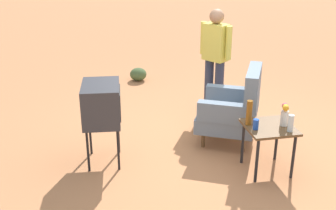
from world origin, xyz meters
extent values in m
plane|color=#C17A4C|center=(0.00, 0.00, 0.00)|extent=(60.00, 60.00, 0.00)
cylinder|color=brown|center=(-0.43, -0.06, 0.11)|extent=(0.05, 0.05, 0.22)
cylinder|color=brown|center=(0.05, -0.30, 0.11)|extent=(0.05, 0.05, 0.22)
cylinder|color=brown|center=(-0.19, 0.41, 0.11)|extent=(0.05, 0.05, 0.22)
cylinder|color=brown|center=(0.28, 0.18, 0.11)|extent=(0.05, 0.05, 0.22)
cube|color=slate|center=(-0.07, 0.06, 0.32)|extent=(1.02, 1.02, 0.20)
cube|color=slate|center=(0.07, 0.34, 0.74)|extent=(0.75, 0.48, 0.64)
cube|color=slate|center=(-0.36, 0.20, 0.55)|extent=(0.43, 0.67, 0.26)
cube|color=slate|center=(0.21, -0.09, 0.55)|extent=(0.43, 0.67, 0.26)
cylinder|color=black|center=(0.55, 0.06, 0.28)|extent=(0.04, 0.04, 0.56)
cylinder|color=black|center=(1.00, 0.06, 0.28)|extent=(0.04, 0.04, 0.56)
cylinder|color=black|center=(0.55, 0.51, 0.28)|extent=(0.04, 0.04, 0.56)
cylinder|color=black|center=(1.00, 0.51, 0.28)|extent=(0.04, 0.04, 0.56)
cube|color=brown|center=(0.78, 0.28, 0.57)|extent=(0.56, 0.56, 0.03)
cylinder|color=black|center=(0.41, -1.47, 0.28)|extent=(0.03, 0.03, 0.55)
cylinder|color=black|center=(-0.03, -1.42, 0.28)|extent=(0.03, 0.03, 0.55)
cylinder|color=black|center=(0.38, -1.82, 0.28)|extent=(0.03, 0.03, 0.55)
cylinder|color=black|center=(-0.06, -1.78, 0.28)|extent=(0.03, 0.03, 0.55)
cube|color=#333338|center=(0.18, -1.62, 0.79)|extent=(0.64, 0.49, 0.48)
cube|color=#383D3F|center=(0.20, -1.40, 0.79)|extent=(0.42, 0.05, 0.34)
cylinder|color=#2D3347|center=(-1.18, 0.13, 0.43)|extent=(0.14, 0.14, 0.86)
cylinder|color=#2D3347|center=(-1.02, 0.24, 0.43)|extent=(0.14, 0.14, 0.86)
cube|color=#D6C64C|center=(-1.10, 0.19, 1.14)|extent=(0.42, 0.39, 0.56)
cylinder|color=#D6C64C|center=(-1.30, 0.05, 1.17)|extent=(0.09, 0.09, 0.50)
cylinder|color=#D6C64C|center=(-0.91, 0.33, 1.17)|extent=(0.09, 0.09, 0.50)
sphere|color=#A37556|center=(-1.10, 0.19, 1.53)|extent=(0.22, 0.22, 0.22)
cylinder|color=brown|center=(0.68, 0.05, 0.74)|extent=(0.07, 0.07, 0.30)
cylinder|color=silver|center=(0.95, 0.45, 0.69)|extent=(0.06, 0.06, 0.20)
cylinder|color=blue|center=(0.82, 0.09, 0.65)|extent=(0.07, 0.07, 0.12)
cylinder|color=silver|center=(0.79, 0.45, 0.68)|extent=(0.09, 0.09, 0.18)
sphere|color=yellow|center=(0.79, 0.45, 0.82)|extent=(0.07, 0.07, 0.07)
sphere|color=#E04C66|center=(0.75, 0.46, 0.82)|extent=(0.07, 0.07, 0.07)
sphere|color=orange|center=(0.82, 0.44, 0.82)|extent=(0.07, 0.07, 0.07)
ellipsoid|color=#475B33|center=(-2.87, -0.78, 0.12)|extent=(0.32, 0.32, 0.25)
camera|label=1|loc=(4.96, -1.77, 2.70)|focal=45.50mm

